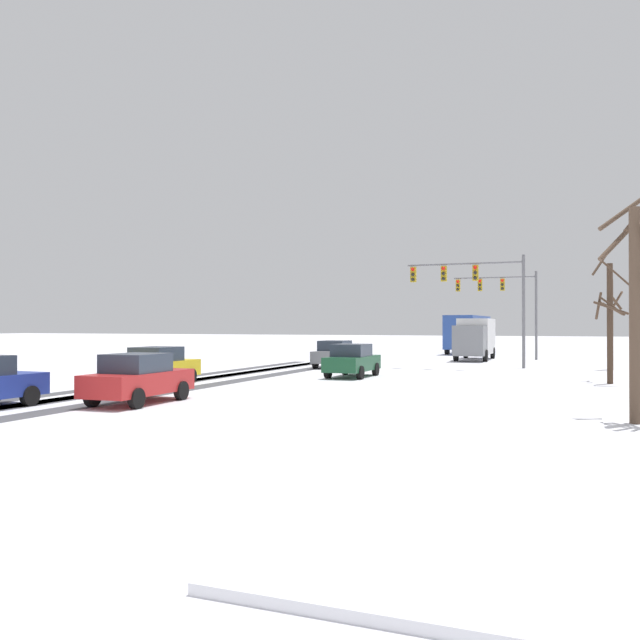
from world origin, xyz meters
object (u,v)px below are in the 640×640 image
traffic_signal_near_right (475,286)px  box_truck_delivery (475,337)px  traffic_signal_far_right (502,295)px  car_red_fourth (138,378)px  car_grey_lead (335,354)px  bare_tree_sidewalk_near (637,297)px  bus_oncoming (468,331)px  bare_tree_sidewalk_far (611,322)px  car_yellow_cab_third (158,366)px  car_dark_green_second (352,360)px  bare_tree_sidewalk_mid (609,318)px

traffic_signal_near_right → box_truck_delivery: 11.12m
traffic_signal_far_right → car_red_fourth: traffic_signal_far_right is taller
car_grey_lead → bare_tree_sidewalk_near: (14.90, -18.02, 2.46)m
bus_oncoming → bare_tree_sidewalk_far: (11.02, -19.63, 0.75)m
car_grey_lead → car_red_fourth: (0.19, -19.15, 0.00)m
car_red_fourth → bus_oncoming: size_ratio=0.38×
car_red_fourth → car_yellow_cab_third: bearing=119.9°
car_dark_green_second → bare_tree_sidewalk_far: bare_tree_sidewalk_far is taller
traffic_signal_near_right → bare_tree_sidewalk_far: (7.25, 2.49, -2.07)m
traffic_signal_near_right → car_grey_lead: traffic_signal_near_right is taller
traffic_signal_far_right → bare_tree_sidewalk_far: traffic_signal_far_right is taller
car_dark_green_second → bus_oncoming: (1.02, 30.01, 1.18)m
traffic_signal_near_right → car_red_fourth: bearing=-110.7°
bus_oncoming → bare_tree_sidewalk_mid: bearing=-70.3°
car_yellow_cab_third → car_red_fourth: same height
car_grey_lead → bare_tree_sidewalk_mid: bearing=-21.6°
traffic_signal_near_right → box_truck_delivery: size_ratio=0.90×
traffic_signal_near_right → bus_oncoming: bearing=99.7°
traffic_signal_far_right → bare_tree_sidewalk_near: 32.20m
car_red_fourth → bus_oncoming: bus_oncoming is taller
bare_tree_sidewalk_near → car_grey_lead: bearing=129.6°
traffic_signal_far_right → car_dark_green_second: 20.84m
car_yellow_cab_third → car_red_fourth: size_ratio=1.00×
car_yellow_cab_third → bare_tree_sidewalk_far: bearing=43.5°
bus_oncoming → car_yellow_cab_third: bearing=-101.2°
car_red_fourth → traffic_signal_far_right: bearing=76.1°
car_yellow_cab_third → bare_tree_sidewalk_mid: bearing=23.0°
traffic_signal_far_right → box_truck_delivery: (-1.80, -1.38, -3.16)m
car_grey_lead → bare_tree_sidewalk_near: bearing=-50.4°
car_red_fourth → bare_tree_sidewalk_near: (14.72, 1.13, 2.46)m
box_truck_delivery → car_grey_lead: bearing=-118.2°
car_dark_green_second → car_yellow_cab_third: 9.47m
bare_tree_sidewalk_far → box_truck_delivery: bearing=137.5°
traffic_signal_near_right → bare_tree_sidewalk_near: (6.91, -19.55, -1.53)m
box_truck_delivery → bare_tree_sidewalk_far: 11.96m
car_red_fourth → bare_tree_sidewalk_mid: size_ratio=0.72×
car_yellow_cab_third → box_truck_delivery: (9.59, 25.49, 0.82)m
car_red_fourth → bare_tree_sidewalk_far: bare_tree_sidewalk_far is taller
bare_tree_sidewalk_near → bare_tree_sidewalk_mid: bare_tree_sidewalk_near is taller
traffic_signal_near_right → bare_tree_sidewalk_mid: (6.77, -7.37, -1.96)m
car_grey_lead → box_truck_delivery: size_ratio=0.56×
traffic_signal_far_right → bare_tree_sidewalk_near: bearing=-78.1°
car_grey_lead → bare_tree_sidewalk_far: 15.89m
car_dark_green_second → box_truck_delivery: 18.74m
bus_oncoming → box_truck_delivery: size_ratio=1.48×
car_dark_green_second → bare_tree_sidewalk_mid: bare_tree_sidewalk_mid is taller
car_dark_green_second → bare_tree_sidewalk_near: (11.70, -11.66, 2.46)m
traffic_signal_near_right → car_grey_lead: 9.07m
traffic_signal_far_right → bus_oncoming: (-4.06, 10.20, -2.80)m
traffic_signal_near_right → car_grey_lead: bearing=-169.1°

